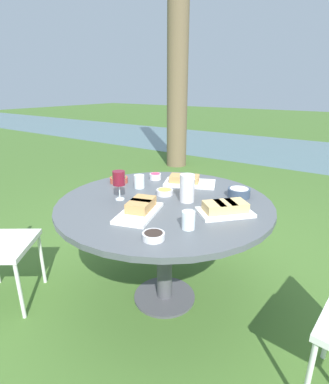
% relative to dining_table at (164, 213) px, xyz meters
% --- Properties ---
extents(ground_plane, '(40.00, 40.00, 0.00)m').
position_rel_dining_table_xyz_m(ground_plane, '(0.00, 0.00, -0.69)').
color(ground_plane, '#446B2B').
extents(river_strip, '(40.00, 3.70, 0.01)m').
position_rel_dining_table_xyz_m(river_strip, '(0.00, 6.19, -0.68)').
color(river_strip, slate).
rests_on(river_strip, ground_plane).
extents(tree_trunk_main, '(0.39, 0.39, 5.04)m').
position_rel_dining_table_xyz_m(tree_trunk_main, '(-2.10, 3.42, 1.83)').
color(tree_trunk_main, brown).
rests_on(tree_trunk_main, ground_plane).
extents(dining_table, '(1.42, 1.42, 0.78)m').
position_rel_dining_table_xyz_m(dining_table, '(0.00, 0.00, 0.00)').
color(dining_table, '#4C4C51').
rests_on(dining_table, ground_plane).
extents(water_pitcher, '(0.10, 0.10, 0.18)m').
position_rel_dining_table_xyz_m(water_pitcher, '(0.13, 0.07, 0.18)').
color(water_pitcher, silver).
rests_on(water_pitcher, dining_table).
extents(wine_glass, '(0.08, 0.08, 0.20)m').
position_rel_dining_table_xyz_m(wine_glass, '(-0.26, -0.16, 0.24)').
color(wine_glass, silver).
rests_on(wine_glass, dining_table).
extents(platter_bread_main, '(0.36, 0.36, 0.07)m').
position_rel_dining_table_xyz_m(platter_bread_main, '(0.42, 0.03, 0.13)').
color(platter_bread_main, white).
rests_on(platter_bread_main, dining_table).
extents(platter_charcuterie, '(0.44, 0.35, 0.07)m').
position_rel_dining_table_xyz_m(platter_charcuterie, '(-0.06, 0.39, 0.12)').
color(platter_charcuterie, white).
rests_on(platter_charcuterie, dining_table).
extents(platter_sandwich_side, '(0.29, 0.40, 0.08)m').
position_rel_dining_table_xyz_m(platter_sandwich_side, '(-0.00, -0.25, 0.12)').
color(platter_sandwich_side, white).
rests_on(platter_sandwich_side, dining_table).
extents(bowl_fries, '(0.12, 0.12, 0.04)m').
position_rel_dining_table_xyz_m(bowl_fries, '(-0.06, 0.09, 0.11)').
color(bowl_fries, silver).
rests_on(bowl_fries, dining_table).
extents(bowl_salad, '(0.14, 0.14, 0.04)m').
position_rel_dining_table_xyz_m(bowl_salad, '(-0.52, 0.12, 0.12)').
color(bowl_salad, '#B74733').
rests_on(bowl_salad, dining_table).
extents(bowl_olives, '(0.11, 0.11, 0.04)m').
position_rel_dining_table_xyz_m(bowl_olives, '(0.26, -0.47, 0.11)').
color(bowl_olives, silver).
rests_on(bowl_olives, dining_table).
extents(bowl_dip_red, '(0.09, 0.09, 0.05)m').
position_rel_dining_table_xyz_m(bowl_dip_red, '(-0.34, 0.35, 0.12)').
color(bowl_dip_red, silver).
rests_on(bowl_dip_red, dining_table).
extents(bowl_dip_cream, '(0.15, 0.15, 0.06)m').
position_rel_dining_table_xyz_m(bowl_dip_cream, '(0.38, 0.35, 0.13)').
color(bowl_dip_cream, '#334256').
rests_on(bowl_dip_cream, dining_table).
extents(cup_water_near, '(0.08, 0.08, 0.10)m').
position_rel_dining_table_xyz_m(cup_water_near, '(-0.31, 0.11, 0.14)').
color(cup_water_near, silver).
rests_on(cup_water_near, dining_table).
extents(cup_water_far, '(0.07, 0.07, 0.10)m').
position_rel_dining_table_xyz_m(cup_water_far, '(0.34, -0.27, 0.14)').
color(cup_water_far, silver).
rests_on(cup_water_far, dining_table).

